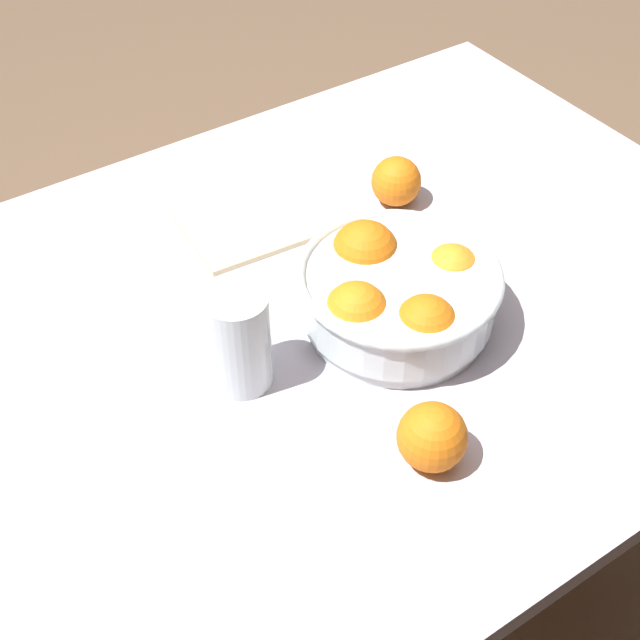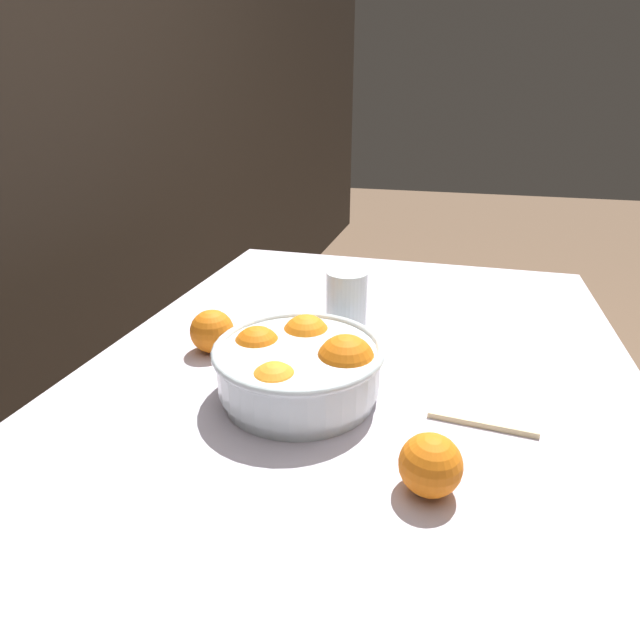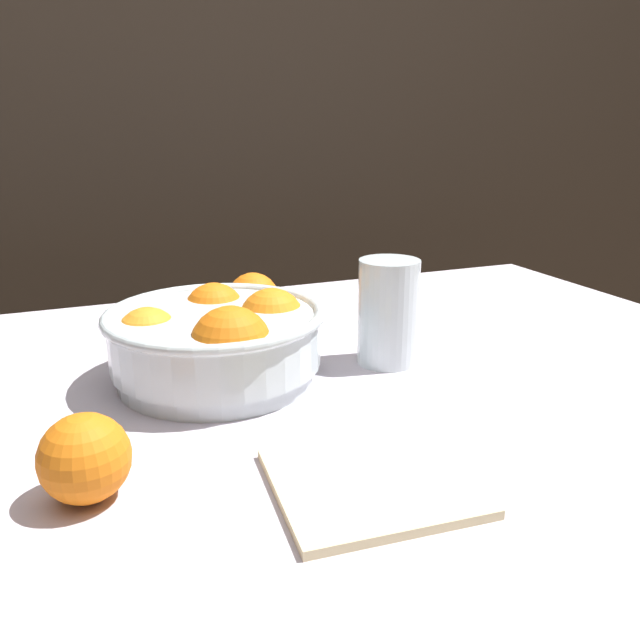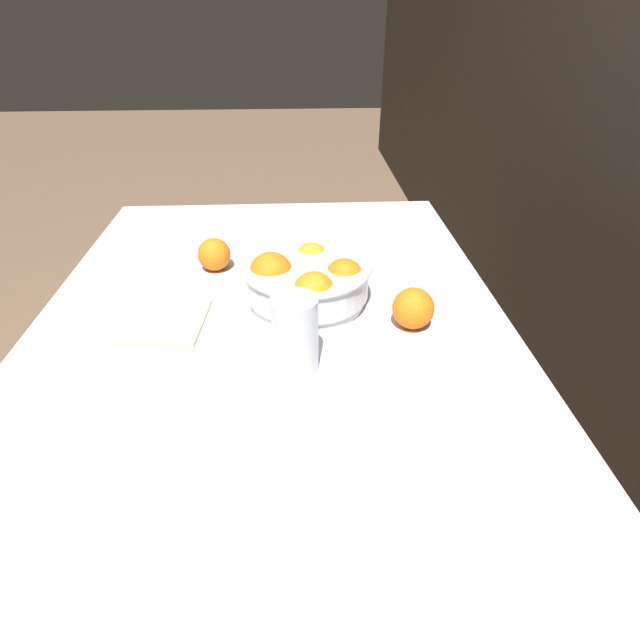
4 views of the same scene
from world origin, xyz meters
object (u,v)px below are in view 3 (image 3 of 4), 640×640
(juice_glass, at_px, (388,318))
(orange_loose_front, at_px, (85,458))
(fruit_bowl, at_px, (218,338))
(orange_loose_near_bowl, at_px, (253,298))

(juice_glass, height_order, orange_loose_front, juice_glass)
(fruit_bowl, bearing_deg, orange_loose_near_bowl, 63.09)
(orange_loose_near_bowl, relative_size, orange_loose_front, 1.06)
(juice_glass, bearing_deg, orange_loose_near_bowl, 117.02)
(orange_loose_near_bowl, xyz_separation_m, orange_loose_front, (-0.24, -0.38, -0.00))
(fruit_bowl, height_order, orange_loose_front, fruit_bowl)
(juice_glass, height_order, orange_loose_near_bowl, juice_glass)
(juice_glass, relative_size, orange_loose_near_bowl, 1.70)
(orange_loose_near_bowl, distance_m, orange_loose_front, 0.45)
(fruit_bowl, height_order, juice_glass, juice_glass)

